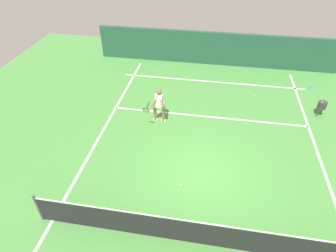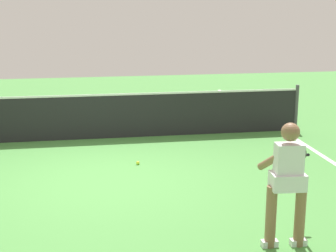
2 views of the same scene
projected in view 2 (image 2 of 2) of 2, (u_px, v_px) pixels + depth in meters
name	position (u px, v px, depth m)	size (l,w,h in m)	color
ground_plane	(105.00, 177.00, 8.62)	(23.98, 23.98, 0.00)	#4C9342
sideline_right_marking	(336.00, 164.00, 9.30)	(0.10, 16.45, 0.01)	white
court_net	(99.00, 116.00, 10.94)	(9.14, 0.08, 1.06)	#4C4C51
tennis_player	(288.00, 180.00, 6.03)	(0.82, 0.92, 1.55)	#8C6647
tennis_ball_near	(138.00, 163.00, 9.29)	(0.07, 0.07, 0.07)	#D1E533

